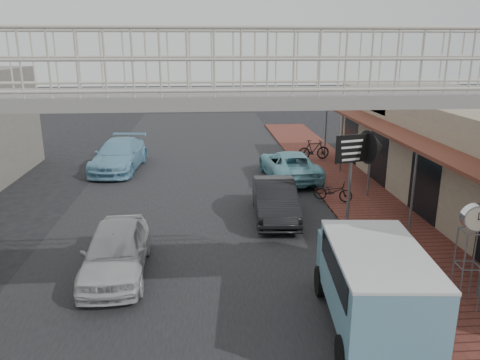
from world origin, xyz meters
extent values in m
plane|color=black|center=(0.00, 0.00, 0.00)|extent=(120.00, 120.00, 0.00)
cube|color=black|center=(0.00, 0.00, 0.01)|extent=(10.00, 60.00, 0.01)
cube|color=brown|center=(6.50, 3.00, 0.05)|extent=(3.00, 40.00, 0.10)
cube|color=brown|center=(7.70, 4.00, 2.90)|extent=(1.80, 18.00, 0.12)
cube|color=silver|center=(8.05, 7.50, 3.30)|extent=(0.08, 2.60, 0.90)
cube|color=#B21914|center=(8.05, 1.00, 3.30)|extent=(0.08, 2.20, 0.80)
cube|color=gray|center=(0.00, -4.00, 5.12)|extent=(14.00, 2.00, 0.24)
cube|color=beige|center=(0.00, -3.05, 5.79)|extent=(14.00, 0.08, 1.10)
cube|color=beige|center=(0.00, -4.95, 5.79)|extent=(14.00, 0.08, 1.10)
imported|color=silver|center=(-2.21, -0.91, 0.70)|extent=(1.78, 4.14, 1.39)
imported|color=black|center=(2.76, 3.06, 0.69)|extent=(1.67, 4.23, 1.37)
imported|color=#70B4C2|center=(4.20, 8.08, 0.67)|extent=(2.49, 4.92, 1.34)
imported|color=#7AB6D4|center=(-4.00, 10.42, 0.74)|extent=(2.53, 5.29, 1.49)
cylinder|color=black|center=(3.10, -2.46, 0.37)|extent=(0.32, 0.77, 0.75)
cylinder|color=black|center=(4.76, -2.61, 0.37)|extent=(0.32, 0.77, 0.75)
cylinder|color=black|center=(2.84, -5.33, 0.37)|extent=(0.32, 0.77, 0.75)
cylinder|color=black|center=(4.50, -5.48, 0.37)|extent=(0.32, 0.77, 0.75)
cube|color=#689EB5|center=(3.77, -4.29, 1.26)|extent=(2.12, 3.57, 1.44)
cube|color=#689EB5|center=(3.95, -2.32, 1.01)|extent=(1.81, 1.11, 0.96)
cube|color=black|center=(3.77, -4.29, 1.66)|extent=(2.10, 2.93, 0.53)
cube|color=silver|center=(3.77, -4.29, 2.01)|extent=(2.14, 3.57, 0.06)
imported|color=black|center=(5.30, 4.47, 0.50)|extent=(1.60, 1.10, 0.80)
imported|color=black|center=(6.12, 11.36, 0.63)|extent=(1.83, 0.76, 1.07)
cylinder|color=#59595B|center=(6.07, -3.17, 1.06)|extent=(0.04, 0.04, 1.93)
cylinder|color=#59595B|center=(6.53, -3.20, 1.06)|extent=(0.04, 0.04, 1.93)
cylinder|color=#59595B|center=(6.04, -3.63, 1.06)|extent=(0.04, 0.04, 1.93)
cylinder|color=silver|center=(6.28, -3.42, 2.35)|extent=(0.64, 0.27, 0.62)
cylinder|color=beige|center=(6.27, -3.53, 2.35)|extent=(0.55, 0.06, 0.55)
cylinder|color=beige|center=(6.29, -3.30, 2.35)|extent=(0.55, 0.06, 0.55)
cylinder|color=#59595B|center=(5.20, 2.22, 1.62)|extent=(0.10, 0.10, 3.04)
cube|color=black|center=(5.21, 2.19, 2.72)|extent=(1.23, 0.39, 0.94)
cone|color=black|center=(6.07, 2.42, 2.72)|extent=(0.91, 1.28, 1.15)
cube|color=white|center=(5.17, 2.14, 2.67)|extent=(0.81, 0.23, 0.63)
camera|label=1|loc=(0.24, -12.79, 6.08)|focal=35.00mm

